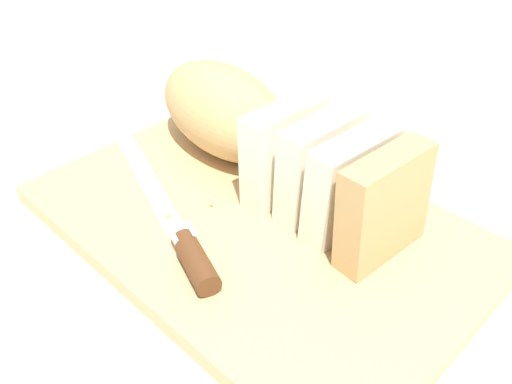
{
  "coord_description": "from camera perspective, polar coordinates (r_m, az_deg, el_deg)",
  "views": [
    {
      "loc": [
        0.27,
        -0.29,
        0.35
      ],
      "look_at": [
        0.0,
        0.0,
        0.05
      ],
      "focal_mm": 38.42,
      "sensor_mm": 36.0,
      "label": 1
    }
  ],
  "objects": [
    {
      "name": "ground_plane",
      "position": [
        0.53,
        0.0,
        -4.24
      ],
      "size": [
        3.0,
        3.0,
        0.0
      ],
      "primitive_type": "plane",
      "color": "silver"
    },
    {
      "name": "crumb_stray_left",
      "position": [
        0.51,
        3.97,
        -3.29
      ],
      "size": [
        0.01,
        0.01,
        0.01
      ],
      "primitive_type": "sphere",
      "color": "tan",
      "rests_on": "cutting_board"
    },
    {
      "name": "crumb_near_loaf",
      "position": [
        0.52,
        -9.07,
        -2.61
      ],
      "size": [
        0.01,
        0.01,
        0.01
      ],
      "primitive_type": "sphere",
      "color": "tan",
      "rests_on": "cutting_board"
    },
    {
      "name": "cutting_board",
      "position": [
        0.52,
        0.0,
        -3.46
      ],
      "size": [
        0.43,
        0.29,
        0.02
      ],
      "primitive_type": "cube",
      "rotation": [
        0.0,
        0.0,
        -0.03
      ],
      "color": "tan",
      "rests_on": "ground_plane"
    },
    {
      "name": "crumb_near_knife",
      "position": [
        0.53,
        -4.68,
        -1.34
      ],
      "size": [
        0.0,
        0.0,
        0.0
      ],
      "primitive_type": "sphere",
      "color": "tan",
      "rests_on": "cutting_board"
    },
    {
      "name": "bread_knife",
      "position": [
        0.49,
        -7.85,
        -4.6
      ],
      "size": [
        0.26,
        0.12,
        0.02
      ],
      "rotation": [
        0.0,
        0.0,
        2.77
      ],
      "color": "silver",
      "rests_on": "cutting_board"
    },
    {
      "name": "bread_loaf",
      "position": [
        0.55,
        0.5,
        6.19
      ],
      "size": [
        0.33,
        0.13,
        0.1
      ],
      "rotation": [
        0.0,
        0.0,
        -0.12
      ],
      "color": "tan",
      "rests_on": "cutting_board"
    }
  ]
}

